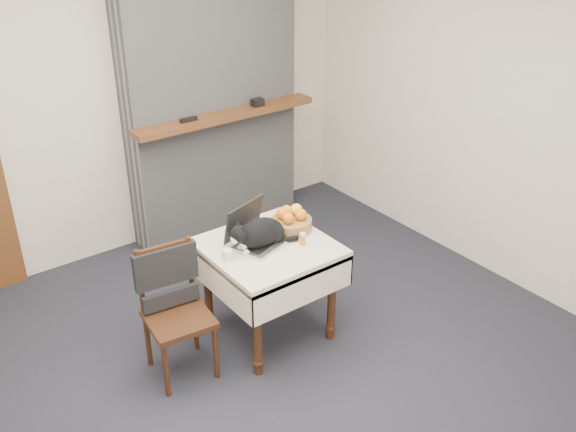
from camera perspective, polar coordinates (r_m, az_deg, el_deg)
name	(u,v)px	position (r m, az deg, el deg)	size (l,w,h in m)	color
ground	(248,374)	(4.22, -3.55, -13.85)	(4.50, 4.50, 0.00)	black
room_shell	(194,87)	(3.71, -8.40, 11.25)	(4.52, 4.01, 2.61)	beige
chimney	(211,85)	(5.42, -6.88, 11.47)	(1.62, 0.48, 2.60)	gray
side_table	(268,260)	(4.21, -1.76, -3.92)	(0.78, 0.78, 0.70)	#3C2210
laptop	(255,233)	(4.16, -2.97, -1.51)	(0.43, 0.40, 0.27)	#B7B7BC
cat	(261,233)	(4.10, -2.43, -1.52)	(0.46, 0.20, 0.22)	black
cream_jar	(227,255)	(3.99, -5.43, -3.47)	(0.07, 0.07, 0.07)	silver
pill_bottle	(303,239)	(4.14, 1.30, -2.02)	(0.04, 0.04, 0.08)	#B46916
fruit_basket	(291,221)	(4.31, 0.29, -0.42)	(0.27, 0.27, 0.16)	olive
desk_clutter	(280,235)	(4.27, -0.72, -1.66)	(0.13, 0.02, 0.01)	black
chair	(172,293)	(4.02, -10.30, -6.74)	(0.43, 0.42, 0.86)	#3C2210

